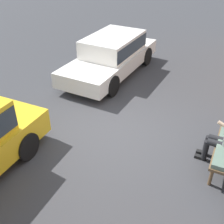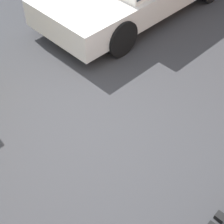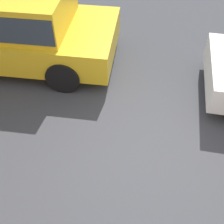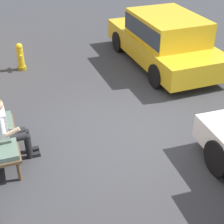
% 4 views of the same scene
% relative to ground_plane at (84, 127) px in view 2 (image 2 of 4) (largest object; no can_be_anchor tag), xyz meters
% --- Properties ---
extents(ground_plane, '(60.00, 60.00, 0.00)m').
position_rel_ground_plane_xyz_m(ground_plane, '(0.00, 0.00, 0.00)').
color(ground_plane, '#38383A').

